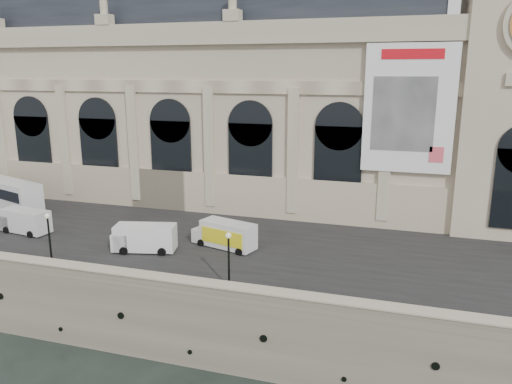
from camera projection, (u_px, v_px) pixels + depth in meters
ground at (103, 351)px, 41.66m from camera, size 260.00×260.00×0.00m
quay at (239, 209)px, 73.43m from camera, size 160.00×70.00×6.00m
street at (175, 232)px, 53.22m from camera, size 160.00×24.00×0.06m
parapet at (101, 275)px, 40.64m from camera, size 160.00×1.40×1.21m
museum at (186, 94)px, 67.32m from camera, size 69.00×18.70×29.10m
bus_left at (3, 193)px, 61.24m from camera, size 13.41×6.81×3.90m
van_b at (142, 238)px, 47.35m from camera, size 6.24×3.49×2.62m
van_c at (23, 221)px, 52.89m from camera, size 5.89×2.90×2.52m
box_truck at (225, 235)px, 48.34m from camera, size 6.89×3.83×2.65m
lamp_left at (50, 239)px, 44.07m from camera, size 0.48×0.48×4.69m
lamp_right at (229, 261)px, 39.07m from camera, size 0.47×0.47×4.64m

